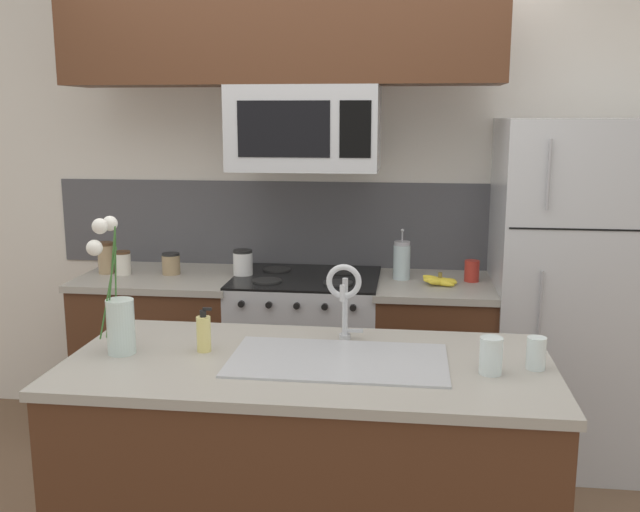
# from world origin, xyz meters

# --- Properties ---
(rear_partition) EXTENTS (5.20, 0.10, 2.60)m
(rear_partition) POSITION_xyz_m (0.30, 1.28, 1.30)
(rear_partition) COLOR silver
(rear_partition) RESTS_ON ground
(splash_band) EXTENTS (2.98, 0.01, 0.48)m
(splash_band) POSITION_xyz_m (0.00, 1.22, 1.15)
(splash_band) COLOR #4C4C51
(splash_band) RESTS_ON rear_partition
(back_counter_left) EXTENTS (0.85, 0.65, 0.91)m
(back_counter_left) POSITION_xyz_m (-0.79, 0.90, 0.46)
(back_counter_left) COLOR #4C2B19
(back_counter_left) RESTS_ON ground
(back_counter_right) EXTENTS (0.61, 0.65, 0.91)m
(back_counter_right) POSITION_xyz_m (0.67, 0.90, 0.46)
(back_counter_right) COLOR #4C2B19
(back_counter_right) RESTS_ON ground
(stove_range) EXTENTS (0.76, 0.64, 0.93)m
(stove_range) POSITION_xyz_m (0.00, 0.90, 0.46)
(stove_range) COLOR #B7BABF
(stove_range) RESTS_ON ground
(microwave) EXTENTS (0.74, 0.40, 0.42)m
(microwave) POSITION_xyz_m (0.00, 0.88, 1.69)
(microwave) COLOR #B7BABF
(upper_cabinet_band) EXTENTS (2.16, 0.34, 0.60)m
(upper_cabinet_band) POSITION_xyz_m (-0.12, 0.85, 2.20)
(upper_cabinet_band) COLOR #4C2B19
(refrigerator) EXTENTS (0.87, 0.74, 1.74)m
(refrigerator) POSITION_xyz_m (1.40, 0.92, 0.87)
(refrigerator) COLOR #B7BABF
(refrigerator) RESTS_ON ground
(storage_jar_tall) EXTENTS (0.09, 0.09, 0.17)m
(storage_jar_tall) POSITION_xyz_m (-1.10, 0.90, 1.00)
(storage_jar_tall) COLOR #997F5B
(storage_jar_tall) RESTS_ON back_counter_left
(storage_jar_medium) EXTENTS (0.09, 0.09, 0.13)m
(storage_jar_medium) POSITION_xyz_m (-1.00, 0.88, 0.97)
(storage_jar_medium) COLOR silver
(storage_jar_medium) RESTS_ON back_counter_left
(storage_jar_short) EXTENTS (0.10, 0.10, 0.12)m
(storage_jar_short) POSITION_xyz_m (-0.74, 0.92, 0.97)
(storage_jar_short) COLOR #997F5B
(storage_jar_short) RESTS_ON back_counter_left
(storage_jar_squat) EXTENTS (0.10, 0.10, 0.15)m
(storage_jar_squat) POSITION_xyz_m (-0.34, 0.90, 0.98)
(storage_jar_squat) COLOR silver
(storage_jar_squat) RESTS_ON back_counter_left
(banana_bunch) EXTENTS (0.19, 0.13, 0.08)m
(banana_bunch) POSITION_xyz_m (0.69, 0.84, 0.93)
(banana_bunch) COLOR yellow
(banana_bunch) RESTS_ON back_counter_right
(french_press) EXTENTS (0.09, 0.09, 0.27)m
(french_press) POSITION_xyz_m (0.50, 0.96, 1.01)
(french_press) COLOR silver
(french_press) RESTS_ON back_counter_right
(coffee_tin) EXTENTS (0.08, 0.08, 0.11)m
(coffee_tin) POSITION_xyz_m (0.86, 0.95, 0.97)
(coffee_tin) COLOR #B22D23
(coffee_tin) RESTS_ON back_counter_right
(island_counter) EXTENTS (1.71, 0.81, 0.91)m
(island_counter) POSITION_xyz_m (0.19, -0.35, 0.46)
(island_counter) COLOR #4C2B19
(island_counter) RESTS_ON ground
(kitchen_sink) EXTENTS (0.76, 0.43, 0.16)m
(kitchen_sink) POSITION_xyz_m (0.30, -0.35, 0.84)
(kitchen_sink) COLOR #ADAFB5
(kitchen_sink) RESTS_ON island_counter
(sink_faucet) EXTENTS (0.14, 0.14, 0.31)m
(sink_faucet) POSITION_xyz_m (0.30, -0.14, 1.11)
(sink_faucet) COLOR #B7BABF
(sink_faucet) RESTS_ON island_counter
(dish_soap_bottle) EXTENTS (0.06, 0.05, 0.16)m
(dish_soap_bottle) POSITION_xyz_m (-0.20, -0.30, 0.98)
(dish_soap_bottle) COLOR #DBCC75
(dish_soap_bottle) RESTS_ON island_counter
(drinking_glass) EXTENTS (0.08, 0.08, 0.13)m
(drinking_glass) POSITION_xyz_m (0.81, -0.41, 0.97)
(drinking_glass) COLOR silver
(drinking_glass) RESTS_ON island_counter
(spare_glass) EXTENTS (0.06, 0.06, 0.11)m
(spare_glass) POSITION_xyz_m (0.97, -0.34, 0.97)
(spare_glass) COLOR silver
(spare_glass) RESTS_ON island_counter
(flower_vase) EXTENTS (0.14, 0.17, 0.49)m
(flower_vase) POSITION_xyz_m (-0.50, -0.36, 1.06)
(flower_vase) COLOR silver
(flower_vase) RESTS_ON island_counter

